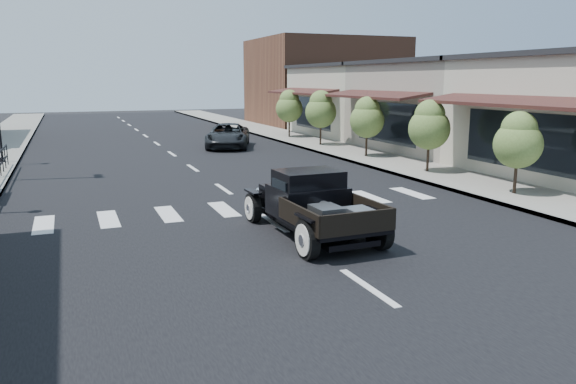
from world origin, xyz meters
name	(u,v)px	position (x,y,z in m)	size (l,w,h in m)	color
ground	(303,244)	(0.00, 0.00, 0.00)	(120.00, 120.00, 0.00)	black
road	(179,159)	(0.00, 15.00, 0.01)	(14.00, 80.00, 0.02)	black
road_markings	(204,176)	(0.00, 10.00, 0.00)	(12.00, 60.00, 0.06)	silver
sidewalk_right	(340,150)	(8.50, 15.00, 0.07)	(3.00, 80.00, 0.15)	gray
storefront_mid	(468,108)	(15.00, 13.00, 2.25)	(10.00, 9.00, 4.50)	#A79D8C
storefront_far	(380,102)	(15.00, 22.00, 2.25)	(10.00, 9.00, 4.50)	#BAB39E
far_building_right	(324,82)	(15.50, 32.00, 3.50)	(11.00, 10.00, 7.00)	brown
small_tree_a	(517,154)	(8.30, 2.30, 1.40)	(1.50, 1.50, 2.50)	#587234
small_tree_b	(429,137)	(8.30, 6.98, 1.50)	(1.62, 1.62, 2.70)	#587234
small_tree_c	(367,128)	(8.30, 11.89, 1.49)	(1.61, 1.61, 2.69)	#587234
small_tree_d	(321,119)	(8.30, 17.07, 1.59)	(1.73, 1.73, 2.88)	#587234
small_tree_e	(289,114)	(8.30, 21.82, 1.57)	(1.70, 1.70, 2.84)	#587234
hotrod_pickup	(312,203)	(0.46, 0.56, 0.80)	(2.17, 4.64, 1.61)	black
second_car	(228,136)	(3.39, 18.60, 0.66)	(2.20, 4.76, 1.32)	black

